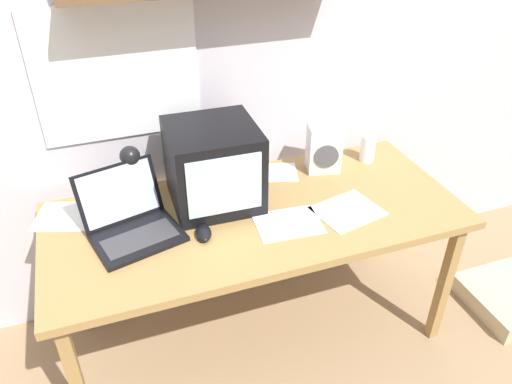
{
  "coord_description": "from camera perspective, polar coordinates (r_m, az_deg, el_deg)",
  "views": [
    {
      "loc": [
        -0.56,
        -1.56,
        1.9
      ],
      "look_at": [
        0.0,
        0.0,
        0.81
      ],
      "focal_mm": 35.0,
      "sensor_mm": 36.0,
      "label": 1
    }
  ],
  "objects": [
    {
      "name": "loose_paper_near_laptop",
      "position": [
        1.98,
        3.69,
        -3.6
      ],
      "size": [
        0.27,
        0.21,
        0.0
      ],
      "rotation": [
        0.0,
        0.0,
        -0.08
      ],
      "color": "white",
      "rests_on": "corner_desk"
    },
    {
      "name": "ground_plane",
      "position": [
        2.52,
        0.0,
        -15.45
      ],
      "size": [
        12.0,
        12.0,
        0.0
      ],
      "primitive_type": "plane",
      "color": "#997B57"
    },
    {
      "name": "floor_cushion",
      "position": [
        2.91,
        27.0,
        -10.69
      ],
      "size": [
        0.41,
        0.41,
        0.1
      ],
      "color": "#C6B490",
      "rests_on": "ground_plane"
    },
    {
      "name": "desk_lamp",
      "position": [
        2.06,
        -13.9,
        2.5
      ],
      "size": [
        0.12,
        0.15,
        0.28
      ],
      "rotation": [
        0.0,
        0.0,
        -0.24
      ],
      "color": "black",
      "rests_on": "corner_desk"
    },
    {
      "name": "open_notebook",
      "position": [
        2.31,
        2.24,
        2.26
      ],
      "size": [
        0.23,
        0.21,
        0.0
      ],
      "rotation": [
        0.0,
        0.0,
        -0.3
      ],
      "color": "white",
      "rests_on": "corner_desk"
    },
    {
      "name": "crt_monitor",
      "position": [
        2.04,
        -4.88,
        3.06
      ],
      "size": [
        0.36,
        0.37,
        0.34
      ],
      "rotation": [
        0.0,
        0.0,
        -0.03
      ],
      "color": "black",
      "rests_on": "corner_desk"
    },
    {
      "name": "printed_handout",
      "position": [
        2.15,
        -20.4,
        -2.61
      ],
      "size": [
        0.32,
        0.28,
        0.0
      ],
      "rotation": [
        0.0,
        0.0,
        -0.33
      ],
      "color": "white",
      "rests_on": "corner_desk"
    },
    {
      "name": "computer_mouse",
      "position": [
        1.92,
        -6.01,
        -4.68
      ],
      "size": [
        0.08,
        0.11,
        0.03
      ],
      "rotation": [
        0.0,
        0.0,
        -0.16
      ],
      "color": "black",
      "rests_on": "corner_desk"
    },
    {
      "name": "loose_paper_near_monitor",
      "position": [
        2.08,
        10.43,
        -2.13
      ],
      "size": [
        0.3,
        0.26,
        0.0
      ],
      "rotation": [
        0.0,
        0.0,
        0.21
      ],
      "color": "silver",
      "rests_on": "corner_desk"
    },
    {
      "name": "space_heater",
      "position": [
        2.3,
        7.76,
        4.97
      ],
      "size": [
        0.17,
        0.14,
        0.22
      ],
      "rotation": [
        0.0,
        0.0,
        -0.24
      ],
      "color": "silver",
      "rests_on": "corner_desk"
    },
    {
      "name": "juice_glass",
      "position": [
        2.43,
        12.63,
        4.75
      ],
      "size": [
        0.07,
        0.07,
        0.13
      ],
      "color": "white",
      "rests_on": "corner_desk"
    },
    {
      "name": "laptop",
      "position": [
        1.97,
        -14.23,
        -2.93
      ],
      "size": [
        0.39,
        0.38,
        0.24
      ],
      "rotation": [
        0.0,
        0.0,
        0.25
      ],
      "color": "black",
      "rests_on": "corner_desk"
    },
    {
      "name": "back_wall",
      "position": [
        2.17,
        -4.28,
        17.56
      ],
      "size": [
        5.6,
        0.24,
        2.6
      ],
      "color": "silver",
      "rests_on": "ground_plane"
    },
    {
      "name": "corner_desk",
      "position": [
        2.08,
        0.0,
        -3.6
      ],
      "size": [
        1.7,
        0.74,
        0.71
      ],
      "color": "#A07B45",
      "rests_on": "ground_plane"
    }
  ]
}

